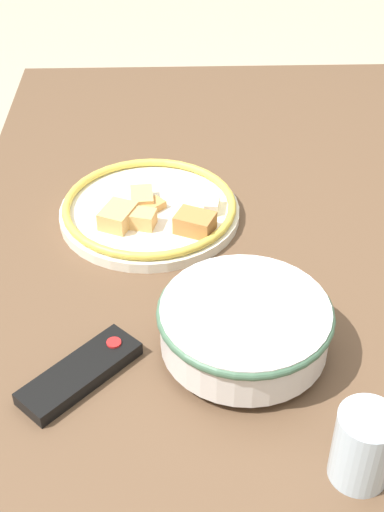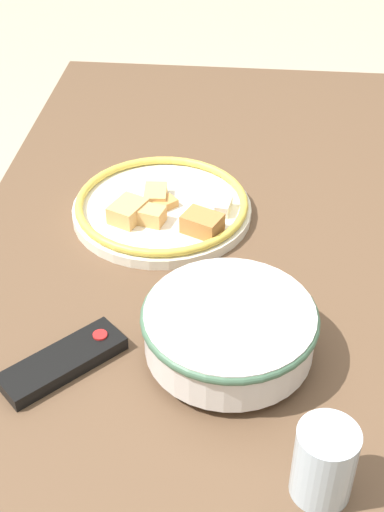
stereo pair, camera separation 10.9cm
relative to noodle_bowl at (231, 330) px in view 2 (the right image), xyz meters
The scene contains 5 objects.
dining_table 0.21m from the noodle_bowl, ahead, with size 1.60×0.90×0.73m.
noodle_bowl is the anchor object (origin of this frame).
food_plate 0.35m from the noodle_bowl, 22.86° to the left, with size 0.31×0.31×0.05m.
tv_remote 0.23m from the noodle_bowl, 101.34° to the left, with size 0.17×0.16×0.02m.
drinking_glass 0.23m from the noodle_bowl, 150.70° to the right, with size 0.07×0.07×0.10m.
Camera 2 is at (-0.86, -0.02, 1.45)m, focal length 50.00 mm.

